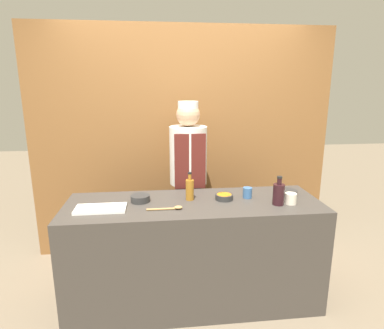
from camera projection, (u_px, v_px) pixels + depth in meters
The scene contains 13 objects.
ground_plane at pixel (194, 298), 2.79m from camera, with size 14.00×14.00×0.00m, color #756651.
cabinet_wall at pixel (183, 143), 3.48m from camera, with size 3.16×0.18×2.40m.
counter at pixel (194, 252), 2.69m from camera, with size 2.06×0.68×0.89m.
sauce_bowl_white at pixel (287, 192), 2.74m from camera, with size 0.17×0.17×0.05m.
sauce_bowl_green at pixel (140, 198), 2.59m from camera, with size 0.15×0.15×0.05m.
sauce_bowl_orange at pixel (224, 197), 2.64m from camera, with size 0.15×0.15×0.04m.
cutting_board at pixel (101, 209), 2.42m from camera, with size 0.38×0.19×0.02m.
bottle_amber at pixel (190, 189), 2.61m from camera, with size 0.07×0.07×0.23m.
bottle_wine at pixel (279, 194), 2.51m from camera, with size 0.09×0.09×0.23m.
cup_blue at pixel (247, 193), 2.67m from camera, with size 0.08×0.08×0.09m.
cup_cream at pixel (291, 198), 2.54m from camera, with size 0.09×0.09×0.09m.
wooden_spoon at pixel (170, 208), 2.42m from camera, with size 0.27×0.05×0.03m.
chef_center at pixel (188, 180), 3.13m from camera, with size 0.36×0.36×1.66m.
Camera 1 is at (-0.29, -2.42, 1.80)m, focal length 30.00 mm.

